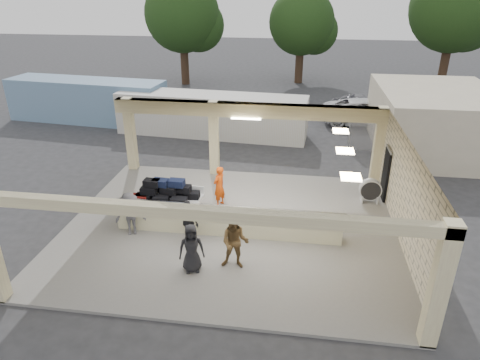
% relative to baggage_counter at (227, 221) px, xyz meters
% --- Properties ---
extents(ground, '(120.00, 120.00, 0.00)m').
position_rel_baggage_counter_xyz_m(ground, '(0.00, 0.50, -0.59)').
color(ground, '#2B2B2E').
rests_on(ground, ground).
extents(pavilion, '(12.01, 10.00, 3.55)m').
position_rel_baggage_counter_xyz_m(pavilion, '(0.21, 1.16, 0.76)').
color(pavilion, slate).
rests_on(pavilion, ground).
extents(baggage_counter, '(8.20, 0.58, 0.98)m').
position_rel_baggage_counter_xyz_m(baggage_counter, '(0.00, 0.00, 0.00)').
color(baggage_counter, beige).
rests_on(baggage_counter, pavilion).
extents(luggage_cart, '(2.63, 1.75, 1.48)m').
position_rel_baggage_counter_xyz_m(luggage_cart, '(-2.57, 1.05, 0.34)').
color(luggage_cart, silver).
rests_on(luggage_cart, pavilion).
extents(drum_fan, '(0.90, 0.49, 0.99)m').
position_rel_baggage_counter_xyz_m(drum_fan, '(5.34, 3.25, 0.04)').
color(drum_fan, silver).
rests_on(drum_fan, pavilion).
extents(baggage_handler, '(0.58, 0.69, 1.67)m').
position_rel_baggage_counter_xyz_m(baggage_handler, '(-0.68, 2.08, 0.35)').
color(baggage_handler, '#DB450B').
rests_on(baggage_handler, pavilion).
extents(passenger_a, '(0.88, 0.39, 1.81)m').
position_rel_baggage_counter_xyz_m(passenger_a, '(0.57, -1.91, 0.42)').
color(passenger_a, brown).
rests_on(passenger_a, pavilion).
extents(passenger_b, '(0.98, 0.76, 1.60)m').
position_rel_baggage_counter_xyz_m(passenger_b, '(-1.24, -0.72, 0.31)').
color(passenger_b, black).
rests_on(passenger_b, pavilion).
extents(passenger_c, '(1.11, 0.68, 1.62)m').
position_rel_baggage_counter_xyz_m(passenger_c, '(-3.37, -0.50, 0.32)').
color(passenger_c, '#48474C').
rests_on(passenger_c, pavilion).
extents(passenger_d, '(0.84, 0.53, 1.60)m').
position_rel_baggage_counter_xyz_m(passenger_d, '(-0.72, -2.28, 0.32)').
color(passenger_d, black).
rests_on(passenger_d, pavilion).
extents(car_white_a, '(5.57, 2.76, 1.57)m').
position_rel_baggage_counter_xyz_m(car_white_a, '(6.61, 14.50, 0.20)').
color(car_white_a, white).
rests_on(car_white_a, ground).
extents(car_white_b, '(4.72, 2.57, 1.41)m').
position_rel_baggage_counter_xyz_m(car_white_b, '(12.29, 13.31, 0.12)').
color(car_white_b, white).
rests_on(car_white_b, ground).
extents(car_dark, '(4.29, 2.05, 1.37)m').
position_rel_baggage_counter_xyz_m(car_dark, '(6.47, 16.00, 0.10)').
color(car_dark, black).
rests_on(car_dark, ground).
extents(container_white, '(11.31, 3.12, 2.42)m').
position_rel_baggage_counter_xyz_m(container_white, '(-2.84, 11.00, 0.62)').
color(container_white, silver).
rests_on(container_white, ground).
extents(container_blue, '(10.46, 3.51, 2.67)m').
position_rel_baggage_counter_xyz_m(container_blue, '(-11.39, 12.68, 0.75)').
color(container_blue, '#6783A5').
rests_on(container_blue, ground).
extents(fence, '(12.06, 0.06, 2.03)m').
position_rel_baggage_counter_xyz_m(fence, '(11.00, 9.50, 0.47)').
color(fence, gray).
rests_on(fence, ground).
extents(tree_left, '(6.60, 6.30, 9.00)m').
position_rel_baggage_counter_xyz_m(tree_left, '(-7.68, 24.66, 5.00)').
color(tree_left, '#382619').
rests_on(tree_left, ground).
extents(tree_mid, '(6.00, 5.60, 8.00)m').
position_rel_baggage_counter_xyz_m(tree_mid, '(2.32, 26.66, 4.38)').
color(tree_mid, '#382619').
rests_on(tree_mid, ground).
extents(tree_right, '(7.20, 7.00, 10.00)m').
position_rel_baggage_counter_xyz_m(tree_right, '(14.32, 25.66, 5.63)').
color(tree_right, '#382619').
rests_on(tree_right, ground).
extents(adjacent_building, '(6.00, 8.00, 3.20)m').
position_rel_baggage_counter_xyz_m(adjacent_building, '(9.50, 10.50, 1.01)').
color(adjacent_building, beige).
rests_on(adjacent_building, ground).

